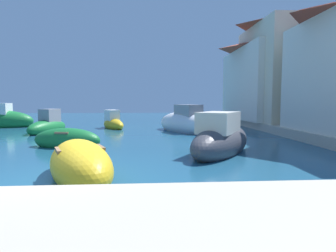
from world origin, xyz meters
The scene contains 11 objects.
ground centered at (0.00, 0.00, 0.00)m, with size 80.00×80.00×0.00m, color #1E5170.
quay_promenade centered at (4.32, -0.37, 0.25)m, with size 44.00×32.00×0.50m.
moored_boat_1 centered at (-3.82, 11.07, 0.41)m, with size 2.06×3.80×1.73m.
moored_boat_2 centered at (-8.78, 15.07, 0.59)m, with size 4.85×2.21×2.20m.
moored_boat_3 centered at (5.33, 3.52, 0.50)m, with size 3.95×4.95×1.91m.
moored_boat_4 centered at (4.90, 11.16, 0.54)m, with size 4.06×5.56×2.14m.
moored_boat_5 centered at (-0.08, 13.73, 0.40)m, with size 2.32×3.30×1.55m.
moored_boat_6 centered at (-1.02, 5.37, 0.30)m, with size 3.23×1.85×1.07m.
moored_boat_8 centered at (0.78, 0.19, 0.36)m, with size 2.73×3.91×1.29m.
waterfront_building_annex centered at (13.00, 13.36, 4.55)m, with size 5.98×7.24×7.99m.
waterfront_building_far centered at (13.00, 15.60, 3.98)m, with size 6.89×9.33×6.85m.
Camera 1 is at (2.55, -7.03, 2.01)m, focal length 29.99 mm.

